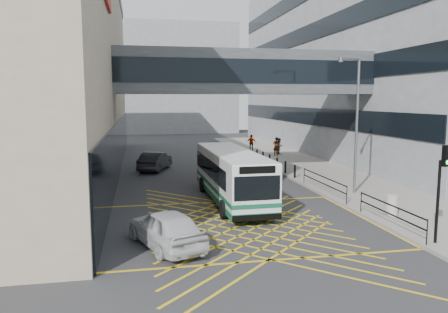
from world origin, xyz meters
TOP-DOWN VIEW (x-y plane):
  - ground at (0.00, 0.00)m, footprint 120.00×120.00m
  - building_right at (23.98, 24.00)m, footprint 24.09×44.00m
  - building_far at (-2.00, 60.00)m, footprint 28.00×16.00m
  - skybridge at (3.00, 12.00)m, footprint 20.00×4.10m
  - pavement at (9.00, 15.00)m, footprint 6.00×54.00m
  - box_junction at (0.00, 0.00)m, footprint 12.00×9.00m
  - bus at (0.50, 4.55)m, footprint 2.66×10.12m
  - car_white at (-3.51, -2.35)m, footprint 3.47×5.13m
  - car_dark at (-3.21, 16.13)m, footprint 3.34×5.09m
  - car_silver at (2.93, 15.41)m, footprint 2.89×4.42m
  - traffic_light at (6.69, -4.43)m, footprint 0.30×0.45m
  - street_lamp at (7.82, 4.61)m, footprint 1.70×0.87m
  - litter_bin at (7.22, -0.43)m, footprint 0.56×0.56m
  - kerb_railings at (6.15, 1.78)m, footprint 0.05×12.54m
  - bollards at (6.25, 15.00)m, footprint 0.14×10.14m
  - pedestrian_a at (8.69, 21.83)m, footprint 0.77×0.59m
  - pedestrian_b at (9.33, 22.74)m, footprint 0.91×0.78m
  - pedestrian_c at (7.30, 26.01)m, footprint 1.13×0.82m

SIDE VIEW (x-z plane):
  - ground at x=0.00m, z-range 0.00..0.00m
  - box_junction at x=0.00m, z-range 0.00..0.01m
  - pavement at x=9.00m, z-range 0.00..0.16m
  - bollards at x=6.25m, z-range 0.16..1.06m
  - car_silver at x=2.93m, z-range 0.00..1.27m
  - litter_bin at x=7.22m, z-range 0.16..1.13m
  - car_dark at x=-3.21m, z-range 0.00..1.49m
  - car_white at x=-3.51m, z-range 0.00..1.51m
  - kerb_railings at x=6.15m, z-range 0.38..1.38m
  - pedestrian_b at x=9.33m, z-range 0.16..1.78m
  - pedestrian_c at x=7.30m, z-range 0.16..1.89m
  - pedestrian_a at x=8.69m, z-range 0.16..1.96m
  - bus at x=0.50m, z-range 0.10..2.93m
  - traffic_light at x=6.69m, z-range 0.73..4.53m
  - street_lamp at x=7.82m, z-range 0.70..8.45m
  - skybridge at x=3.00m, z-range 6.00..9.00m
  - building_far at x=-2.00m, z-range 0.00..18.00m
  - building_right at x=23.98m, z-range 0.00..20.00m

